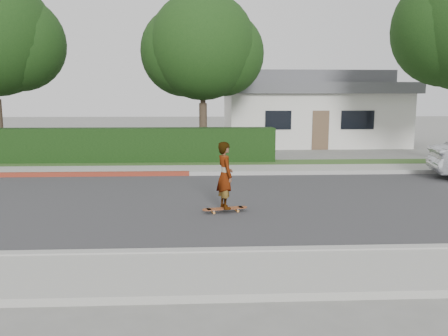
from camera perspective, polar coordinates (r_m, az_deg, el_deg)
The scene contains 13 objects.
ground at distance 11.62m, azimuth -10.13°, elevation -4.49°, with size 120.00×120.00×0.00m, color slate.
road at distance 11.62m, azimuth -10.13°, elevation -4.46°, with size 60.00×8.00×0.01m, color #2D2D30.
curb_near at distance 7.71m, azimuth -14.09°, elevation -10.95°, with size 60.00×0.20×0.15m, color #9E9E99.
sidewalk_near at distance 6.90m, azimuth -15.58°, elevation -13.57°, with size 60.00×1.60×0.12m, color gray.
curb_far at distance 15.60m, azimuth -8.22°, elevation -0.75°, with size 60.00×0.20×0.15m, color #9E9E99.
curb_red_section at distance 16.84m, azimuth -25.41°, elevation -0.81°, with size 12.00×0.21×0.15m, color maroon.
sidewalk_far at distance 16.49m, azimuth -7.92°, elevation -0.28°, with size 60.00×1.60×0.12m, color gray.
planting_strip at distance 18.06m, azimuth -7.47°, elevation 0.50°, with size 60.00×1.60×0.10m, color #2D4C1E.
hedge at distance 19.05m, azimuth -16.40°, elevation 2.77°, with size 15.00×1.00×1.50m, color black.
tree_center at distance 20.52m, azimuth -2.85°, elevation 15.15°, with size 5.66×4.84×7.44m.
house at distance 27.98m, azimuth 10.81°, elevation 7.57°, with size 10.60×8.60×4.30m.
skateboard at distance 10.43m, azimuth 0.13°, elevation -5.33°, with size 1.12×0.46×0.10m.
skateboarder at distance 10.26m, azimuth 0.13°, elevation -0.96°, with size 0.58×0.38×1.59m, color white.
Camera 1 is at (1.51, -11.21, 2.66)m, focal length 35.00 mm.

